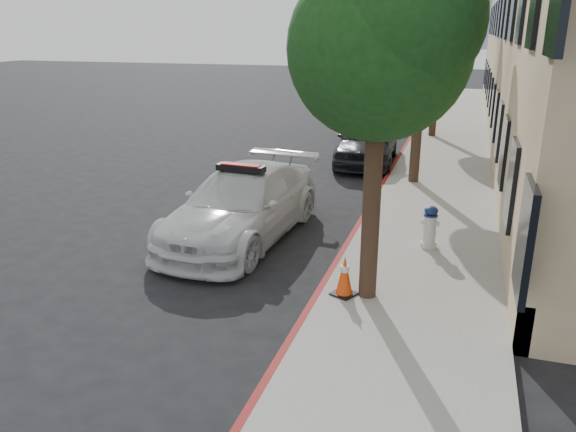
# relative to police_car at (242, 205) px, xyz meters

# --- Properties ---
(ground) EXTENTS (120.00, 120.00, 0.00)m
(ground) POSITION_rel_police_car_xyz_m (0.36, -0.35, -0.78)
(ground) COLOR black
(ground) RESTS_ON ground
(sidewalk) EXTENTS (3.20, 50.00, 0.15)m
(sidewalk) POSITION_rel_police_car_xyz_m (3.96, 9.65, -0.71)
(sidewalk) COLOR gray
(sidewalk) RESTS_ON ground
(curb_strip) EXTENTS (0.12, 50.00, 0.15)m
(curb_strip) POSITION_rel_police_car_xyz_m (2.42, 9.65, -0.71)
(curb_strip) COLOR maroon
(curb_strip) RESTS_ON ground
(tree_near) EXTENTS (2.92, 2.82, 5.62)m
(tree_near) POSITION_rel_police_car_xyz_m (3.29, -2.36, 3.49)
(tree_near) COLOR black
(tree_near) RESTS_ON sidewalk
(tree_mid) EXTENTS (2.77, 2.64, 5.43)m
(tree_mid) POSITION_rel_police_car_xyz_m (3.29, 5.64, 3.38)
(tree_mid) COLOR black
(tree_mid) RESTS_ON sidewalk
(tree_far) EXTENTS (3.10, 3.00, 5.81)m
(tree_far) POSITION_rel_police_car_xyz_m (3.29, 13.64, 3.60)
(tree_far) COLOR black
(tree_far) RESTS_ON sidewalk
(police_car) EXTENTS (2.53, 5.52, 1.71)m
(police_car) POSITION_rel_police_car_xyz_m (0.00, 0.00, 0.00)
(police_car) COLOR silver
(police_car) RESTS_ON ground
(parked_car_mid) EXTENTS (2.26, 4.91, 1.63)m
(parked_car_mid) POSITION_rel_police_car_xyz_m (1.39, 8.23, 0.03)
(parked_car_mid) COLOR black
(parked_car_mid) RESTS_ON ground
(parked_car_far) EXTENTS (1.65, 4.05, 1.31)m
(parked_car_far) POSITION_rel_police_car_xyz_m (0.38, 13.16, -0.13)
(parked_car_far) COLOR #161F37
(parked_car_far) RESTS_ON ground
(fire_hydrant) EXTENTS (0.38, 0.35, 0.90)m
(fire_hydrant) POSITION_rel_police_car_xyz_m (4.11, 0.28, -0.19)
(fire_hydrant) COLOR silver
(fire_hydrant) RESTS_ON sidewalk
(traffic_cone) EXTENTS (0.50, 0.50, 0.72)m
(traffic_cone) POSITION_rel_police_car_xyz_m (2.88, -2.44, -0.28)
(traffic_cone) COLOR black
(traffic_cone) RESTS_ON sidewalk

